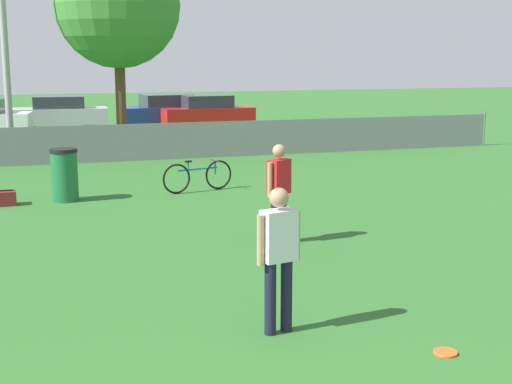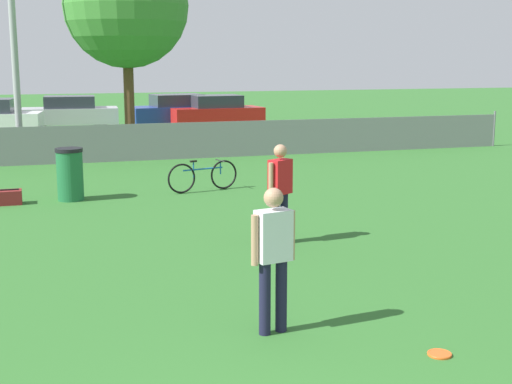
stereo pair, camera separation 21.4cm
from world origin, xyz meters
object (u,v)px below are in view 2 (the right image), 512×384
Objects in this scene: bicycle_sideline at (203,176)px; parked_car_silver at (70,112)px; player_thrower_red at (280,187)px; tree_near_pole at (126,6)px; parked_car_red at (216,112)px; player_receiver_white at (273,250)px; parked_car_blue at (177,111)px; frisbee_disc at (439,354)px; gear_bag_sideline at (5,197)px; trash_bin at (70,174)px.

bicycle_sideline is 0.41× the size of parked_car_silver.
parked_car_silver is at bearing 65.40° from player_thrower_red.
tree_near_pole is 9.81m from parked_car_red.
player_receiver_white reaches higher than parked_car_red.
parked_car_silver is 4.66m from parked_car_blue.
player_thrower_red is 4.87m from frisbee_disc.
player_receiver_white is at bearing -91.40° from tree_near_pole.
parked_car_red is at bearing -40.16° from parked_car_blue.
tree_near_pole is at bearing 93.66° from frisbee_disc.
parked_car_red is at bearing 81.52° from frisbee_disc.
parked_car_red is (1.55, -1.03, -0.02)m from parked_car_blue.
player_thrower_red is 19.94m from parked_car_red.
tree_near_pole reaches higher than bicycle_sideline.
bicycle_sideline is (0.78, -6.97, -4.23)m from tree_near_pole.
bicycle_sideline is at bearing 3.70° from gear_bag_sideline.
gear_bag_sideline is 0.16× the size of parked_car_red.
parked_car_red is at bearing 61.15° from gear_bag_sideline.
parked_car_red is (3.63, 24.35, 0.66)m from frisbee_disc.
bicycle_sideline is 2.98m from trash_bin.
parked_car_blue is at bearing -6.82° from parked_car_silver.
trash_bin reaches higher than frisbee_disc.
tree_near_pole is 5.78× the size of trash_bin.
parked_car_silver is at bearing 98.55° from tree_near_pole.
parked_car_red is (3.74, 19.58, -0.27)m from player_thrower_red.
tree_near_pole is 8.20m from bicycle_sideline.
bicycle_sideline is at bearing -105.13° from parked_car_blue.
frisbee_disc is at bearing -48.62° from player_receiver_white.
bicycle_sideline is at bearing 3.73° from trash_bin.
parked_car_silver is (-1.05, 25.12, -0.28)m from player_receiver_white.
parked_car_red is at bearing 66.08° from player_receiver_white.
parked_car_blue is at bearing 67.30° from gear_bag_sideline.
player_receiver_white is 25.14m from parked_car_silver.
gear_bag_sideline is at bearing 99.00° from player_receiver_white.
tree_near_pole is 3.97× the size of player_receiver_white.
player_receiver_white is 8.95m from gear_bag_sideline.
tree_near_pole is 1.51× the size of parked_car_blue.
parked_car_blue is at bearing 52.96° from player_thrower_red.
trash_bin reaches higher than bicycle_sideline.
parked_car_silver is at bearing 87.42° from trash_bin.
player_receiver_white reaches higher than gear_bag_sideline.
player_thrower_red is 0.39× the size of parked_car_silver.
frisbee_disc is 0.38× the size of gear_bag_sideline.
parked_car_red is (3.92, 14.64, 0.32)m from bicycle_sideline.
trash_bin is 0.26× the size of parked_car_blue.
parked_car_blue reaches higher than parked_car_silver.
tree_near_pole is 9.84× the size of gear_bag_sideline.
frisbee_disc is (1.45, -1.09, -0.93)m from player_receiver_white.
player_receiver_white reaches higher than frisbee_disc.
parked_car_red reaches higher than frisbee_disc.
frisbee_disc is at bearing -101.21° from parked_car_blue.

